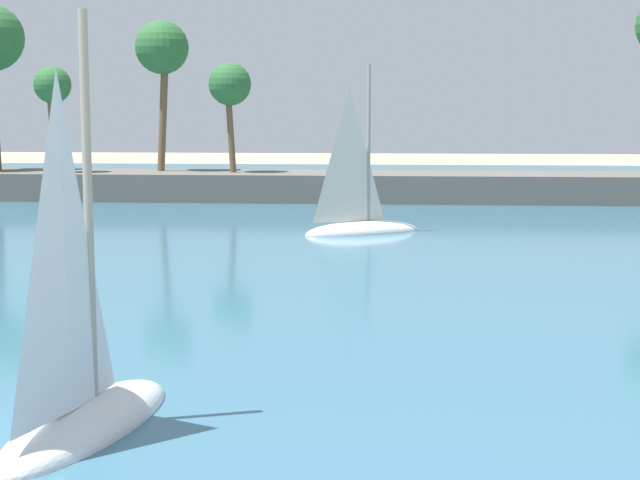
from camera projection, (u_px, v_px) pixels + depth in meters
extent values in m
cube|color=#386B84|center=(338.00, 212.00, 57.42)|extent=(220.00, 93.99, 0.06)
cube|color=#605B54|center=(344.00, 187.00, 64.22)|extent=(98.73, 6.00, 1.80)
cylinder|color=brown|center=(230.00, 128.00, 64.05)|extent=(0.70, 0.49, 5.61)
sphere|color=#2D6633|center=(230.00, 84.00, 63.69)|extent=(2.72, 2.72, 2.72)
cylinder|color=brown|center=(163.00, 110.00, 65.47)|extent=(0.90, 0.66, 8.00)
sphere|color=#2D6633|center=(162.00, 47.00, 64.94)|extent=(3.46, 3.46, 3.46)
cylinder|color=brown|center=(54.00, 129.00, 63.95)|extent=(0.74, 0.76, 5.58)
sphere|color=#2D6633|center=(52.00, 85.00, 63.59)|extent=(2.36, 2.36, 2.36)
ellipsoid|color=white|center=(87.00, 429.00, 18.55)|extent=(2.80, 5.88, 1.13)
cylinder|color=gray|center=(88.00, 207.00, 18.28)|extent=(0.17, 0.17, 7.06)
pyramid|color=silver|center=(62.00, 242.00, 17.44)|extent=(0.68, 2.52, 6.00)
ellipsoid|color=white|center=(362.00, 233.00, 47.45)|extent=(5.98, 4.23, 1.17)
cylinder|color=gray|center=(369.00, 143.00, 47.01)|extent=(0.17, 0.17, 7.28)
pyramid|color=silver|center=(349.00, 155.00, 46.70)|extent=(2.41, 1.36, 6.19)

